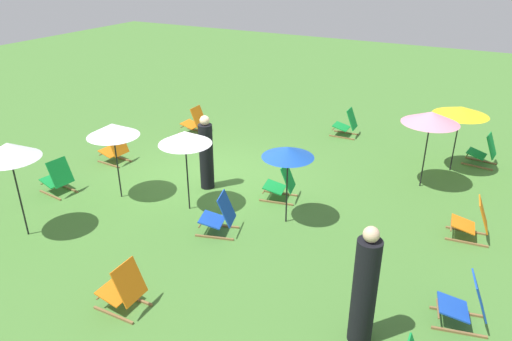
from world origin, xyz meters
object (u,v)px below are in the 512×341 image
deckchair_5 (195,122)px  umbrella_2 (461,111)px  umbrella_1 (113,130)px  umbrella_3 (185,138)px  person_0 (365,289)px  deckchair_0 (58,178)px  deckchair_8 (473,221)px  deckchair_9 (220,216)px  umbrella_0 (288,152)px  deckchair_2 (123,289)px  deckchair_3 (281,184)px  umbrella_4 (9,151)px  person_1 (206,154)px  deckchair_1 (466,304)px  deckchair_7 (115,149)px  deckchair_6 (484,151)px  deckchair_10 (347,124)px  umbrella_5 (431,118)px

deckchair_5 → umbrella_2: size_ratio=0.51×
umbrella_1 → umbrella_2: bearing=128.3°
umbrella_3 → person_0: 4.74m
umbrella_3 → deckchair_5: bearing=-146.7°
deckchair_0 → deckchair_8: size_ratio=1.00×
deckchair_5 → deckchair_9: 5.54m
umbrella_0 → person_0: size_ratio=0.88×
deckchair_2 → deckchair_5: 7.57m
deckchair_3 → deckchair_9: bearing=-25.5°
umbrella_0 → umbrella_4: 5.03m
umbrella_2 → person_1: 6.06m
deckchair_3 → umbrella_4: umbrella_4 is taller
deckchair_5 → deckchair_8: (2.18, 7.83, 0.00)m
deckchair_8 → umbrella_4: bearing=-69.0°
person_0 → deckchair_3: bearing=140.9°
deckchair_5 → deckchair_8: same height
deckchair_1 → deckchair_7: same height
umbrella_2 → deckchair_8: bearing=14.2°
umbrella_1 → umbrella_2: (-4.92, 6.23, -0.04)m
deckchair_8 → person_1: 5.62m
umbrella_0 → umbrella_4: (2.78, -4.18, 0.23)m
deckchair_6 → deckchair_5: bearing=-71.2°
deckchair_7 → umbrella_4: (3.37, 0.90, 1.37)m
deckchair_6 → deckchair_0: bearing=-46.1°
deckchair_3 → umbrella_0: bearing=20.1°
umbrella_2 → person_1: size_ratio=0.95×
deckchair_10 → deckchair_8: bearing=41.2°
deckchair_9 → umbrella_5: (-3.89, 3.02, 1.30)m
umbrella_5 → deckchair_3: bearing=-50.7°
deckchair_6 → umbrella_5: bearing=-23.1°
deckchair_7 → umbrella_0: size_ratio=0.51×
deckchair_8 → deckchair_9: same height
deckchair_7 → deckchair_8: bearing=96.8°
deckchair_5 → umbrella_4: bearing=2.8°
deckchair_8 → person_0: (3.50, -1.08, 0.50)m
umbrella_2 → umbrella_5: umbrella_5 is taller
deckchair_1 → umbrella_2: size_ratio=0.52×
deckchair_1 → umbrella_4: size_ratio=0.45×
deckchair_0 → umbrella_1: size_ratio=0.49×
deckchair_0 → deckchair_8: same height
deckchair_6 → person_1: (4.34, -5.45, 0.45)m
deckchair_0 → deckchair_8: bearing=112.2°
deckchair_10 → umbrella_0: size_ratio=0.51×
person_1 → deckchair_2: bearing=58.9°
deckchair_7 → deckchair_10: size_ratio=1.00×
deckchair_0 → deckchair_7: bearing=-171.5°
deckchair_5 → deckchair_2: bearing=26.7°
deckchair_3 → person_1: (0.27, -1.74, 0.45)m
deckchair_9 → umbrella_5: bearing=125.7°
umbrella_5 → deckchair_10: bearing=-131.9°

